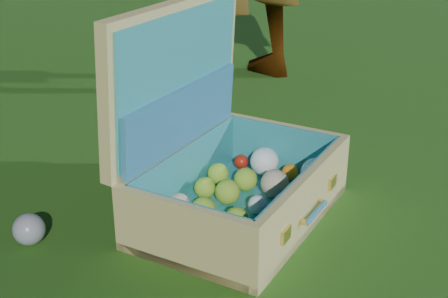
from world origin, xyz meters
TOP-DOWN VIEW (x-y plane):
  - ground at (0.00, 0.00)m, footprint 60.00×60.00m
  - stray_ball at (-0.64, 0.04)m, footprint 0.07×0.07m
  - suitcase at (-0.20, -0.10)m, footprint 0.65×0.57m

SIDE VIEW (x-z plane):
  - ground at x=0.00m, z-range 0.00..0.00m
  - stray_ball at x=-0.64m, z-range 0.00..0.07m
  - suitcase at x=-0.20m, z-range -0.11..0.40m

